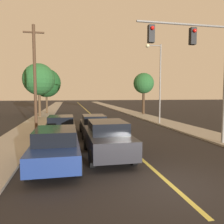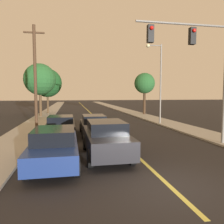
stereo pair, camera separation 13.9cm
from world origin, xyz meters
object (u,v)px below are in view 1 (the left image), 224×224
(utility_pole_left, at_px, (35,76))
(tree_left_far, at_px, (46,83))
(car_near_lane_front, at_px, (107,138))
(tree_left_near, at_px, (39,79))
(car_near_lane_second, at_px, (94,125))
(car_outer_lane_second, at_px, (61,125))
(car_outer_lane_front, at_px, (56,146))
(tree_right_near, at_px, (144,84))
(traffic_signal_mast, at_px, (200,57))
(streetlamp_right, at_px, (157,74))

(utility_pole_left, bearing_deg, tree_left_far, 92.11)
(car_near_lane_front, xyz_separation_m, tree_left_near, (-5.39, 19.16, 3.92))
(car_near_lane_second, distance_m, tree_left_far, 19.15)
(tree_left_far, bearing_deg, car_outer_lane_second, -81.75)
(car_outer_lane_front, xyz_separation_m, tree_right_near, (11.02, 20.39, 3.62))
(car_near_lane_second, height_order, car_outer_lane_second, car_near_lane_second)
(car_near_lane_front, distance_m, utility_pole_left, 10.13)
(car_near_lane_second, xyz_separation_m, traffic_signal_mast, (5.39, -4.41, 4.26))
(streetlamp_right, xyz_separation_m, tree_right_near, (2.05, 9.56, -0.49))
(car_outer_lane_second, distance_m, traffic_signal_mast, 9.86)
(car_near_lane_front, xyz_separation_m, car_outer_lane_second, (-2.29, 5.55, -0.12))
(car_near_lane_front, height_order, tree_right_near, tree_right_near)
(traffic_signal_mast, relative_size, streetlamp_right, 0.90)
(car_near_lane_second, relative_size, streetlamp_right, 0.63)
(car_outer_lane_front, bearing_deg, streetlamp_right, 50.37)
(tree_left_near, xyz_separation_m, tree_left_far, (0.48, 4.44, -0.22))
(car_outer_lane_front, relative_size, car_outer_lane_second, 1.01)
(car_outer_lane_second, bearing_deg, streetlamp_right, 26.43)
(car_near_lane_front, relative_size, streetlamp_right, 0.64)
(car_outer_lane_front, distance_m, utility_pole_left, 10.15)
(tree_left_far, bearing_deg, car_near_lane_front, -78.25)
(utility_pole_left, relative_size, tree_right_near, 1.42)
(tree_left_near, bearing_deg, traffic_signal_mast, -59.20)
(car_near_lane_front, xyz_separation_m, car_near_lane_second, (-0.00, 5.49, -0.14))
(traffic_signal_mast, xyz_separation_m, streetlamp_right, (1.28, 8.94, -0.08))
(car_near_lane_front, xyz_separation_m, tree_right_near, (8.73, 19.57, 3.55))
(tree_left_near, xyz_separation_m, tree_right_near, (14.12, 0.41, -0.37))
(car_outer_lane_front, relative_size, tree_left_near, 0.73)
(car_near_lane_second, relative_size, traffic_signal_mast, 0.70)
(car_outer_lane_front, distance_m, traffic_signal_mast, 8.96)
(car_near_lane_second, bearing_deg, streetlamp_right, 34.12)
(car_near_lane_front, height_order, utility_pole_left, utility_pole_left)
(tree_right_near, bearing_deg, streetlamp_right, -102.11)
(car_outer_lane_front, height_order, tree_left_far, tree_left_far)
(tree_left_near, relative_size, tree_right_near, 1.15)
(traffic_signal_mast, height_order, tree_left_far, traffic_signal_mast)
(car_outer_lane_second, relative_size, tree_left_far, 0.74)
(tree_left_far, bearing_deg, tree_left_near, -96.12)
(tree_left_near, bearing_deg, tree_left_far, 83.88)
(car_near_lane_second, xyz_separation_m, tree_left_near, (-5.39, 13.67, 4.06))
(car_near_lane_second, relative_size, car_outer_lane_second, 0.98)
(car_outer_lane_front, xyz_separation_m, tree_left_far, (-2.62, 24.42, 3.78))
(car_near_lane_second, distance_m, car_outer_lane_front, 6.71)
(tree_left_near, bearing_deg, tree_right_near, 1.68)
(car_near_lane_front, relative_size, utility_pole_left, 0.59)
(car_near_lane_second, distance_m, tree_right_near, 16.98)
(car_near_lane_front, distance_m, streetlamp_right, 12.69)
(car_outer_lane_front, xyz_separation_m, streetlamp_right, (8.97, 10.83, 4.11))
(car_outer_lane_front, xyz_separation_m, utility_pole_left, (-2.06, 9.26, 3.61))
(car_outer_lane_second, distance_m, tree_left_far, 18.63)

